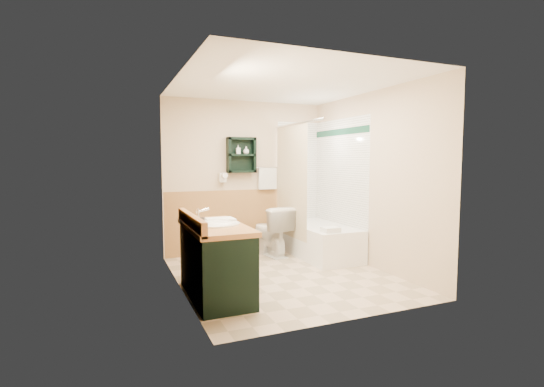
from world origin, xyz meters
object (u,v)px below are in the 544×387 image
at_px(bathtub, 319,240).
at_px(soap_bottle_a, 238,152).
at_px(wall_shelf, 241,155).
at_px(vanity_book, 193,212).
at_px(hair_dryer, 223,178).
at_px(vanity, 216,261).
at_px(toilet, 271,231).
at_px(soap_bottle_b, 246,151).

bearing_deg(bathtub, soap_bottle_a, 149.26).
distance_m(wall_shelf, vanity_book, 1.93).
xyz_separation_m(hair_dryer, vanity_book, (-0.76, -1.49, -0.31)).
distance_m(hair_dryer, bathtub, 1.77).
xyz_separation_m(vanity, bathtub, (1.92, 1.16, -0.15)).
height_order(bathtub, vanity_book, vanity_book).
xyz_separation_m(vanity, vanity_book, (-0.17, 0.34, 0.50)).
relative_size(hair_dryer, vanity, 0.19).
height_order(toilet, vanity_book, vanity_book).
distance_m(toilet, vanity_book, 1.91).
height_order(wall_shelf, toilet, wall_shelf).
relative_size(wall_shelf, vanity_book, 2.55).
relative_size(vanity_book, soap_bottle_a, 1.53).
height_order(wall_shelf, vanity, wall_shelf).
xyz_separation_m(hair_dryer, toilet, (0.67, -0.34, -0.82)).
height_order(wall_shelf, hair_dryer, wall_shelf).
bearing_deg(wall_shelf, soap_bottle_b, -3.76).
bearing_deg(soap_bottle_a, wall_shelf, 5.19).
bearing_deg(vanity, toilet, 49.84).
xyz_separation_m(wall_shelf, hair_dryer, (-0.30, 0.02, -0.35)).
relative_size(hair_dryer, toilet, 0.31).
height_order(bathtub, soap_bottle_b, soap_bottle_b).
bearing_deg(bathtub, toilet, 153.22).
xyz_separation_m(soap_bottle_a, soap_bottle_b, (0.13, 0.00, 0.01)).
relative_size(toilet, soap_bottle_b, 6.60).
bearing_deg(soap_bottle_a, vanity, -114.97).
bearing_deg(toilet, bathtub, 145.40).
distance_m(wall_shelf, soap_bottle_b, 0.10).
bearing_deg(soap_bottle_a, bathtub, -30.74).
xyz_separation_m(wall_shelf, soap_bottle_b, (0.08, -0.01, 0.06)).
bearing_deg(vanity_book, hair_dryer, 58.44).
xyz_separation_m(bathtub, vanity_book, (-2.08, -0.82, 0.65)).
bearing_deg(vanity_book, wall_shelf, 49.59).
relative_size(vanity_book, soap_bottle_b, 1.85).
bearing_deg(wall_shelf, vanity, -116.32).
relative_size(vanity, soap_bottle_b, 10.60).
height_order(hair_dryer, vanity, hair_dryer).
relative_size(vanity, toilet, 1.61).
relative_size(toilet, soap_bottle_a, 5.47).
distance_m(hair_dryer, vanity_book, 1.70).
height_order(hair_dryer, toilet, hair_dryer).
bearing_deg(soap_bottle_b, vanity, -118.29).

